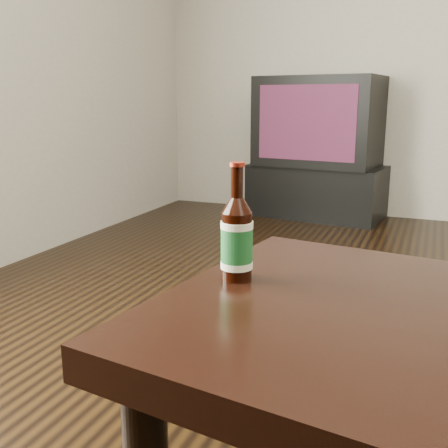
% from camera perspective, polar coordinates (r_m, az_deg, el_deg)
% --- Properties ---
extents(tv_stand, '(1.07, 0.63, 0.40)m').
position_cam_1_polar(tv_stand, '(4.19, 10.02, 3.58)').
color(tv_stand, black).
rests_on(tv_stand, floor).
extents(tv, '(0.96, 0.67, 0.67)m').
position_cam_1_polar(tv, '(4.13, 10.31, 10.92)').
color(tv, black).
rests_on(tv, tv_stand).
extents(beer_bottle, '(0.09, 0.09, 0.26)m').
position_cam_1_polar(beer_bottle, '(1.13, 1.40, -1.65)').
color(beer_bottle, black).
rests_on(beer_bottle, coffee_table).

